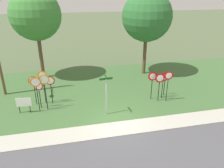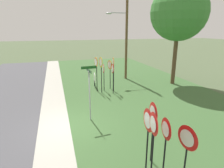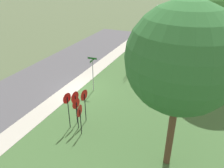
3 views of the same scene
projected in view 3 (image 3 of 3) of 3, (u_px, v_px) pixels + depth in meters
The scene contains 20 objects.
ground_plane at pixel (80, 90), 19.95m from camera, with size 160.00×160.00×0.00m, color #4C5B3D.
road_asphalt at pixel (37, 81), 21.66m from camera, with size 44.00×6.40×0.01m, color #4C4C51.
sidewalk_strip at pixel (72, 88), 20.22m from camera, with size 44.00×1.60×0.06m, color #ADAA9E.
grass_median at pixel (145, 104), 17.79m from camera, with size 44.00×12.00×0.04m, color #3D6033.
stop_sign_near_left at pixel (141, 57), 22.30m from camera, with size 0.75×0.14×2.46m.
stop_sign_near_right at pixel (136, 61), 21.35m from camera, with size 0.71×0.11×2.38m.
stop_sign_far_left at pixel (140, 57), 21.59m from camera, with size 0.71×0.13×2.78m.
stop_sign_far_center at pixel (134, 59), 22.29m from camera, with size 0.68×0.11×2.22m.
stop_sign_far_right at pixel (128, 54), 22.35m from camera, with size 0.74×0.12×2.81m.
stop_sign_center_tall at pixel (129, 55), 21.77m from camera, with size 0.76×0.11×2.87m.
yield_sign_near_left at pixel (75, 100), 14.83m from camera, with size 0.80×0.12×2.45m.
yield_sign_near_right at pixel (67, 102), 14.30m from camera, with size 0.72×0.14×2.63m.
yield_sign_far_left at pixel (84, 98), 15.04m from camera, with size 0.76×0.13×2.45m.
yield_sign_far_right at pixel (76, 107), 14.35m from camera, with size 0.72×0.13×2.29m.
yield_sign_center at pixel (80, 113), 13.87m from camera, with size 0.80×0.14×2.16m.
street_name_post at pixel (93, 71), 18.99m from camera, with size 0.96×0.82×3.09m.
utility_pole at pixel (174, 23), 22.43m from camera, with size 2.10×2.22×8.90m.
notice_board at pixel (132, 62), 23.75m from camera, with size 1.09×0.17×1.25m.
oak_tree_left at pixel (217, 15), 17.93m from camera, with size 4.86×4.86×8.76m.
oak_tree_right at pixel (182, 60), 9.71m from camera, with size 5.04×5.04×8.58m.
Camera 3 is at (14.88, 9.68, 9.56)m, focal length 35.84 mm.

